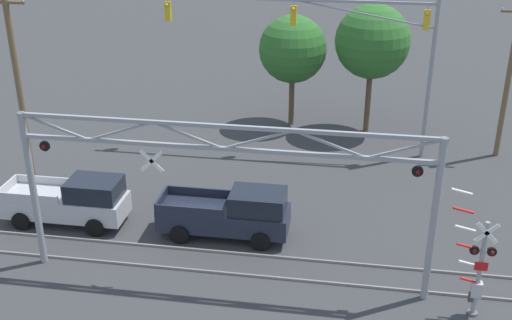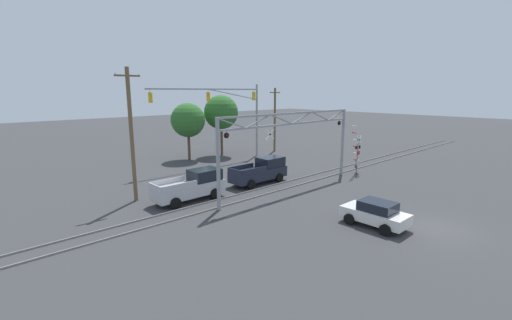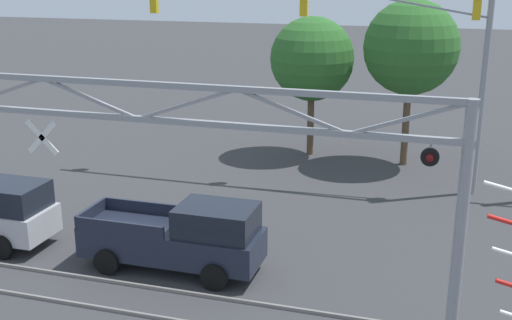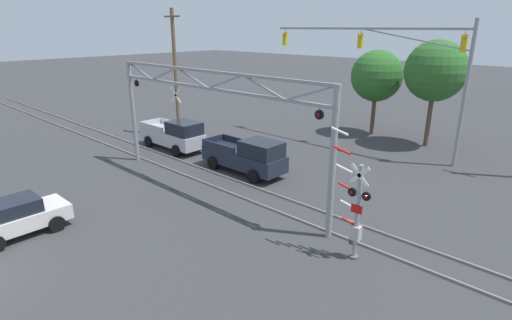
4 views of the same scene
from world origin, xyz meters
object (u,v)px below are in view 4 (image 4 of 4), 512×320
(background_tree_beyond_span, at_px, (377,76))
(pickup_truck_following, at_px, (175,135))
(pickup_truck_lead, at_px, (247,156))
(utility_pole_left, at_px, (176,72))
(background_tree_far_left_verge, at_px, (436,71))
(crossing_gantry, at_px, (209,110))
(sedan_waiting, at_px, (17,217))
(traffic_signal_span, at_px, (408,61))
(crossing_signal_mast, at_px, (355,213))

(background_tree_beyond_span, bearing_deg, pickup_truck_following, -121.13)
(pickup_truck_lead, bearing_deg, utility_pole_left, 165.46)
(background_tree_beyond_span, height_order, background_tree_far_left_verge, background_tree_far_left_verge)
(crossing_gantry, height_order, utility_pole_left, utility_pole_left)
(sedan_waiting, relative_size, utility_pole_left, 0.40)
(utility_pole_left, height_order, background_tree_far_left_verge, utility_pole_left)
(traffic_signal_span, xyz_separation_m, sedan_waiting, (-6.73, -21.49, -5.38))
(utility_pole_left, bearing_deg, crossing_gantry, -28.56)
(crossing_gantry, height_order, sedan_waiting, crossing_gantry)
(crossing_gantry, height_order, background_tree_beyond_span, background_tree_beyond_span)
(sedan_waiting, bearing_deg, utility_pole_left, 120.17)
(pickup_truck_following, distance_m, sedan_waiting, 12.87)
(traffic_signal_span, bearing_deg, pickup_truck_lead, -116.70)
(background_tree_far_left_verge, bearing_deg, traffic_signal_span, -101.35)
(sedan_waiting, bearing_deg, pickup_truck_lead, 81.11)
(crossing_signal_mast, height_order, pickup_truck_following, crossing_signal_mast)
(crossing_gantry, relative_size, background_tree_beyond_span, 2.26)
(crossing_gantry, height_order, pickup_truck_lead, crossing_gantry)
(background_tree_beyond_span, bearing_deg, sedan_waiting, -96.52)
(crossing_signal_mast, bearing_deg, sedan_waiting, -144.34)
(crossing_signal_mast, bearing_deg, background_tree_beyond_span, 115.54)
(traffic_signal_span, bearing_deg, background_tree_beyond_span, 136.55)
(crossing_signal_mast, height_order, pickup_truck_lead, crossing_signal_mast)
(pickup_truck_lead, relative_size, sedan_waiting, 1.43)
(pickup_truck_following, xyz_separation_m, sedan_waiting, (5.21, -11.77, -0.26))
(pickup_truck_following, xyz_separation_m, background_tree_far_left_verge, (12.58, 12.97, 4.30))
(crossing_gantry, bearing_deg, sedan_waiting, -104.39)
(crossing_signal_mast, bearing_deg, crossing_gantry, 175.44)
(utility_pole_left, bearing_deg, crossing_signal_mast, -18.42)
(crossing_signal_mast, relative_size, pickup_truck_following, 0.90)
(utility_pole_left, bearing_deg, pickup_truck_lead, -14.54)
(background_tree_beyond_span, bearing_deg, background_tree_far_left_verge, -5.11)
(background_tree_beyond_span, bearing_deg, pickup_truck_lead, -94.41)
(crossing_gantry, distance_m, utility_pole_left, 12.10)
(pickup_truck_lead, height_order, background_tree_far_left_verge, background_tree_far_left_verge)
(traffic_signal_span, xyz_separation_m, background_tree_far_left_verge, (0.65, 3.25, -0.81))
(crossing_signal_mast, height_order, background_tree_beyond_span, background_tree_beyond_span)
(crossing_gantry, relative_size, sedan_waiting, 3.91)
(pickup_truck_lead, xyz_separation_m, pickup_truck_following, (-7.05, -0.02, -0.00))
(traffic_signal_span, height_order, pickup_truck_following, traffic_signal_span)
(traffic_signal_span, distance_m, pickup_truck_lead, 12.01)
(crossing_signal_mast, relative_size, sedan_waiting, 1.27)
(pickup_truck_following, relative_size, utility_pole_left, 0.56)
(crossing_signal_mast, bearing_deg, traffic_signal_span, 107.85)
(pickup_truck_lead, distance_m, background_tree_beyond_span, 13.86)
(traffic_signal_span, xyz_separation_m, pickup_truck_lead, (-4.88, -9.71, -5.12))
(utility_pole_left, bearing_deg, background_tree_beyond_span, 43.52)
(crossing_gantry, bearing_deg, utility_pole_left, 151.44)
(background_tree_beyond_span, bearing_deg, utility_pole_left, -136.48)
(crossing_gantry, bearing_deg, traffic_signal_span, 70.66)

